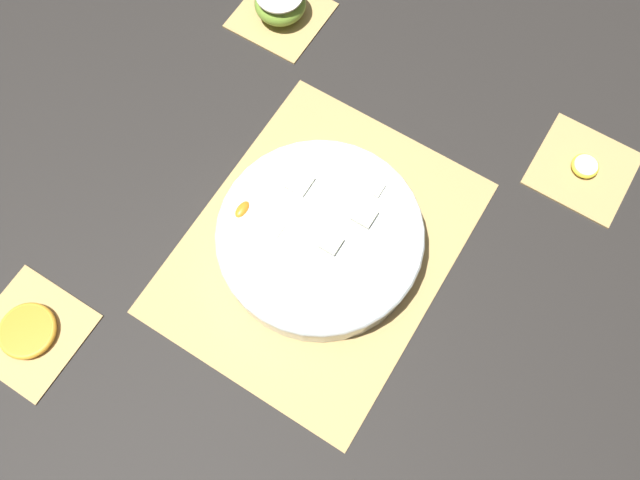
# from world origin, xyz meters

# --- Properties ---
(ground_plane) EXTENTS (6.00, 6.00, 0.00)m
(ground_plane) POSITION_xyz_m (0.00, 0.00, 0.00)
(ground_plane) COLOR black
(bamboo_mat_center) EXTENTS (0.43, 0.34, 0.01)m
(bamboo_mat_center) POSITION_xyz_m (0.00, 0.00, 0.00)
(bamboo_mat_center) COLOR tan
(bamboo_mat_center) RESTS_ON ground_plane
(coaster_mat_near_left) EXTENTS (0.14, 0.14, 0.01)m
(coaster_mat_near_left) POSITION_xyz_m (-0.31, -0.26, 0.00)
(coaster_mat_near_left) COLOR tan
(coaster_mat_near_left) RESTS_ON ground_plane
(coaster_mat_near_right) EXTENTS (0.14, 0.14, 0.01)m
(coaster_mat_near_right) POSITION_xyz_m (0.31, -0.26, 0.00)
(coaster_mat_near_right) COLOR tan
(coaster_mat_near_right) RESTS_ON ground_plane
(coaster_mat_far_left) EXTENTS (0.14, 0.14, 0.01)m
(coaster_mat_far_left) POSITION_xyz_m (-0.31, 0.26, 0.00)
(coaster_mat_far_left) COLOR tan
(coaster_mat_far_left) RESTS_ON ground_plane
(fruit_salad_bowl) EXTENTS (0.28, 0.28, 0.06)m
(fruit_salad_bowl) POSITION_xyz_m (-0.00, -0.00, 0.04)
(fruit_salad_bowl) COLOR silver
(fruit_salad_bowl) RESTS_ON bamboo_mat_center
(apple_half) EXTENTS (0.08, 0.08, 0.05)m
(apple_half) POSITION_xyz_m (-0.31, -0.26, 0.03)
(apple_half) COLOR #7FAD38
(apple_half) RESTS_ON coaster_mat_near_left
(orange_slice_whole) EXTENTS (0.08, 0.08, 0.01)m
(orange_slice_whole) POSITION_xyz_m (0.31, -0.26, 0.01)
(orange_slice_whole) COLOR orange
(orange_slice_whole) RESTS_ON coaster_mat_near_right
(banana_coin_single) EXTENTS (0.04, 0.04, 0.01)m
(banana_coin_single) POSITION_xyz_m (-0.31, 0.26, 0.01)
(banana_coin_single) COLOR beige
(banana_coin_single) RESTS_ON coaster_mat_far_left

